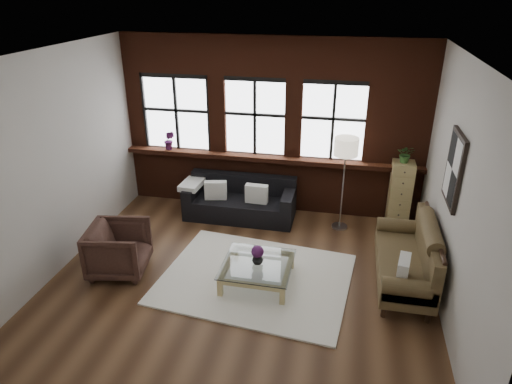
% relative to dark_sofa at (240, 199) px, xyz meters
% --- Properties ---
extents(floor, '(5.50, 5.50, 0.00)m').
position_rel_dark_sofa_xyz_m(floor, '(0.47, -1.90, -0.36)').
color(floor, '#432A18').
rests_on(floor, ground).
extents(ceiling, '(5.50, 5.50, 0.00)m').
position_rel_dark_sofa_xyz_m(ceiling, '(0.47, -1.90, 2.84)').
color(ceiling, white).
rests_on(ceiling, ground).
extents(wall_back, '(5.50, 0.00, 5.50)m').
position_rel_dark_sofa_xyz_m(wall_back, '(0.47, 0.60, 1.24)').
color(wall_back, '#B9B5AC').
rests_on(wall_back, ground).
extents(wall_front, '(5.50, 0.00, 5.50)m').
position_rel_dark_sofa_xyz_m(wall_front, '(0.47, -4.40, 1.24)').
color(wall_front, '#B9B5AC').
rests_on(wall_front, ground).
extents(wall_left, '(0.00, 5.00, 5.00)m').
position_rel_dark_sofa_xyz_m(wall_left, '(-2.28, -1.90, 1.24)').
color(wall_left, '#B9B5AC').
rests_on(wall_left, ground).
extents(wall_right, '(0.00, 5.00, 5.00)m').
position_rel_dark_sofa_xyz_m(wall_right, '(3.22, -1.90, 1.24)').
color(wall_right, '#B9B5AC').
rests_on(wall_right, ground).
extents(brick_backwall, '(5.50, 0.12, 3.20)m').
position_rel_dark_sofa_xyz_m(brick_backwall, '(0.47, 0.54, 1.24)').
color(brick_backwall, '#471E10').
rests_on(brick_backwall, floor).
extents(sill_ledge, '(5.50, 0.30, 0.08)m').
position_rel_dark_sofa_xyz_m(sill_ledge, '(0.47, 0.45, 0.68)').
color(sill_ledge, '#471E10').
rests_on(sill_ledge, brick_backwall).
extents(window_left, '(1.38, 0.10, 1.50)m').
position_rel_dark_sofa_xyz_m(window_left, '(-1.33, 0.55, 1.39)').
color(window_left, black).
rests_on(window_left, brick_backwall).
extents(window_mid, '(1.38, 0.10, 1.50)m').
position_rel_dark_sofa_xyz_m(window_mid, '(0.17, 0.55, 1.39)').
color(window_mid, black).
rests_on(window_mid, brick_backwall).
extents(window_right, '(1.38, 0.10, 1.50)m').
position_rel_dark_sofa_xyz_m(window_right, '(1.57, 0.55, 1.39)').
color(window_right, black).
rests_on(window_right, brick_backwall).
extents(wall_poster, '(0.05, 0.74, 0.94)m').
position_rel_dark_sofa_xyz_m(wall_poster, '(3.19, -1.60, 1.49)').
color(wall_poster, black).
rests_on(wall_poster, wall_right).
extents(shag_rug, '(2.90, 2.39, 0.03)m').
position_rel_dark_sofa_xyz_m(shag_rug, '(0.68, -1.88, -0.35)').
color(shag_rug, white).
rests_on(shag_rug, floor).
extents(dark_sofa, '(2.00, 0.81, 0.72)m').
position_rel_dark_sofa_xyz_m(dark_sofa, '(0.00, 0.00, 0.00)').
color(dark_sofa, black).
rests_on(dark_sofa, floor).
extents(pillow_a, '(0.42, 0.22, 0.34)m').
position_rel_dark_sofa_xyz_m(pillow_a, '(-0.43, -0.10, 0.19)').
color(pillow_a, silver).
rests_on(pillow_a, dark_sofa).
extents(pillow_b, '(0.40, 0.15, 0.34)m').
position_rel_dark_sofa_xyz_m(pillow_b, '(0.33, -0.10, 0.19)').
color(pillow_b, silver).
rests_on(pillow_b, dark_sofa).
extents(vintage_settee, '(0.82, 1.84, 0.98)m').
position_rel_dark_sofa_xyz_m(vintage_settee, '(2.77, -1.54, 0.13)').
color(vintage_settee, brown).
rests_on(vintage_settee, floor).
extents(pillow_settee, '(0.20, 0.40, 0.34)m').
position_rel_dark_sofa_xyz_m(pillow_settee, '(2.69, -2.11, 0.24)').
color(pillow_settee, silver).
rests_on(pillow_settee, vintage_settee).
extents(armchair, '(0.96, 0.94, 0.76)m').
position_rel_dark_sofa_xyz_m(armchair, '(-1.36, -2.07, 0.02)').
color(armchair, '#35211A').
rests_on(armchair, floor).
extents(coffee_table, '(1.00, 1.00, 0.34)m').
position_rel_dark_sofa_xyz_m(coffee_table, '(0.73, -1.94, -0.20)').
color(coffee_table, tan).
rests_on(coffee_table, shag_rug).
extents(vase, '(0.18, 0.18, 0.17)m').
position_rel_dark_sofa_xyz_m(vase, '(0.73, -1.94, 0.05)').
color(vase, '#B2B2B2').
rests_on(vase, coffee_table).
extents(flowers, '(0.18, 0.18, 0.18)m').
position_rel_dark_sofa_xyz_m(flowers, '(0.73, -1.94, 0.16)').
color(flowers, '#561D56').
rests_on(flowers, vase).
extents(drawer_chest, '(0.37, 0.37, 1.21)m').
position_rel_dark_sofa_xyz_m(drawer_chest, '(2.83, 0.26, 0.24)').
color(drawer_chest, tan).
rests_on(drawer_chest, floor).
extents(potted_plant_top, '(0.31, 0.28, 0.31)m').
position_rel_dark_sofa_xyz_m(potted_plant_top, '(2.83, 0.26, 1.00)').
color(potted_plant_top, '#2D5923').
rests_on(potted_plant_top, drawer_chest).
extents(floor_lamp, '(0.40, 0.40, 1.82)m').
position_rel_dark_sofa_xyz_m(floor_lamp, '(1.83, -0.03, 0.55)').
color(floor_lamp, '#A5A5A8').
rests_on(floor_lamp, floor).
extents(sill_plant, '(0.21, 0.17, 0.37)m').
position_rel_dark_sofa_xyz_m(sill_plant, '(-1.47, 0.42, 0.90)').
color(sill_plant, '#561D56').
rests_on(sill_plant, sill_ledge).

